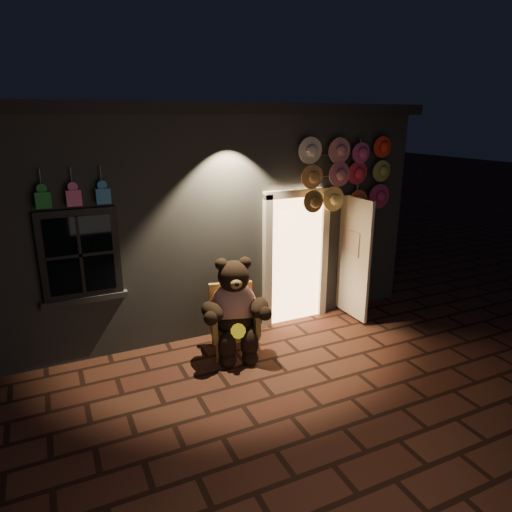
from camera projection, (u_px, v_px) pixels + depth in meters
ground at (259, 380)px, 5.91m from camera, size 60.00×60.00×0.00m
shop_building at (171, 199)px, 8.86m from camera, size 7.30×5.95×3.51m
wicker_armchair at (233, 319)px, 6.56m from camera, size 0.78×0.73×0.97m
teddy_bear at (235, 309)px, 6.39m from camera, size 1.02×0.90×1.45m
hat_rack at (348, 177)px, 7.21m from camera, size 1.67×0.22×2.95m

